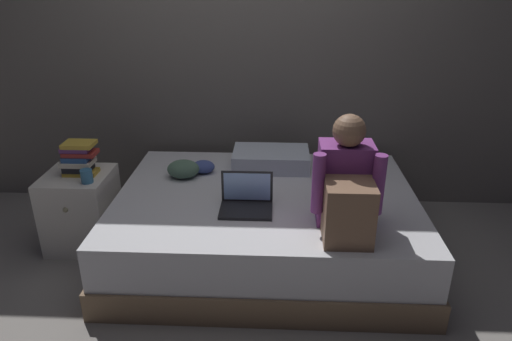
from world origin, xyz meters
TOP-DOWN VIEW (x-y plane):
  - ground_plane at (0.00, 0.00)m, footprint 8.00×8.00m
  - wall_back at (0.00, 1.20)m, footprint 5.60×0.10m
  - bed at (0.20, 0.30)m, footprint 2.00×1.50m
  - nightstand at (-1.10, 0.37)m, footprint 0.44×0.46m
  - person_sitting at (0.65, -0.12)m, footprint 0.39×0.44m
  - laptop at (0.08, 0.08)m, footprint 0.32×0.23m
  - pillow at (0.22, 0.75)m, footprint 0.56×0.36m
  - book_stack at (-1.07, 0.39)m, footprint 0.23×0.17m
  - mug at (-0.97, 0.25)m, footprint 0.08×0.08m
  - clothes_pile at (-0.36, 0.56)m, footprint 0.32×0.25m

SIDE VIEW (x-z plane):
  - ground_plane at x=0.00m, z-range 0.00..0.00m
  - bed at x=0.20m, z-range 0.00..0.46m
  - nightstand at x=-1.10m, z-range 0.00..0.54m
  - laptop at x=0.08m, z-range 0.41..0.63m
  - clothes_pile at x=-0.36m, z-range 0.46..0.59m
  - pillow at x=0.22m, z-range 0.46..0.59m
  - mug at x=-0.97m, z-range 0.54..0.63m
  - book_stack at x=-1.07m, z-range 0.54..0.77m
  - person_sitting at x=0.65m, z-range 0.39..1.04m
  - wall_back at x=0.00m, z-range 0.00..2.70m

